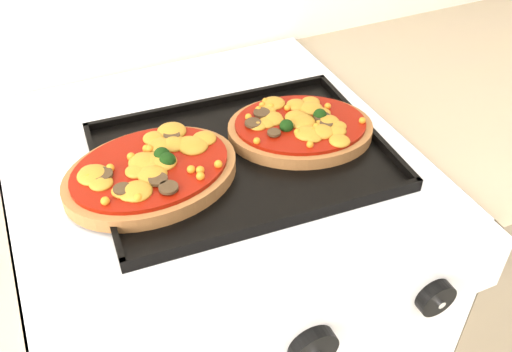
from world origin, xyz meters
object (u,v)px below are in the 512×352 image
stove (221,331)px  pizza_left (151,171)px  baking_tray (242,155)px  pizza_right (300,127)px

stove → pizza_left: (-0.10, -0.04, 0.48)m
stove → baking_tray: 0.47m
baking_tray → stove: bearing=136.4°
baking_tray → pizza_left: 0.14m
pizza_left → pizza_right: size_ratio=1.11×
stove → pizza_left: 0.49m
stove → pizza_left: pizza_left is taller
stove → pizza_right: 0.50m
baking_tray → pizza_right: bearing=9.5°
pizza_left → pizza_right: 0.24m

